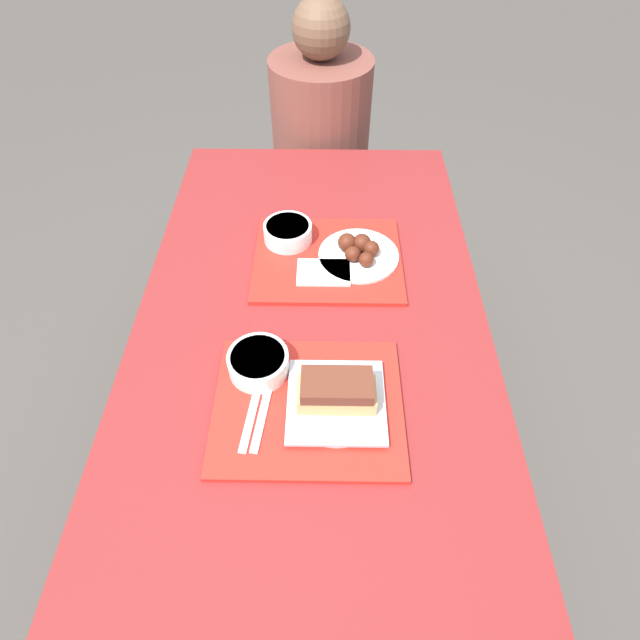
# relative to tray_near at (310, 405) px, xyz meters

# --- Properties ---
(ground_plane) EXTENTS (12.00, 12.00, 0.00)m
(ground_plane) POSITION_rel_tray_near_xyz_m (-0.00, 0.24, -0.76)
(ground_plane) COLOR #4C4742
(picnic_table) EXTENTS (0.84, 1.52, 0.76)m
(picnic_table) POSITION_rel_tray_near_xyz_m (-0.00, 0.24, -0.11)
(picnic_table) COLOR maroon
(picnic_table) RESTS_ON ground_plane
(picnic_bench_far) EXTENTS (0.80, 0.28, 0.42)m
(picnic_bench_far) POSITION_rel_tray_near_xyz_m (-0.00, 1.22, -0.41)
(picnic_bench_far) COLOR maroon
(picnic_bench_far) RESTS_ON ground_plane
(tray_near) EXTENTS (0.39, 0.33, 0.01)m
(tray_near) POSITION_rel_tray_near_xyz_m (0.00, 0.00, 0.00)
(tray_near) COLOR red
(tray_near) RESTS_ON picnic_table
(tray_far) EXTENTS (0.39, 0.33, 0.01)m
(tray_far) POSITION_rel_tray_near_xyz_m (0.03, 0.44, 0.00)
(tray_far) COLOR red
(tray_far) RESTS_ON picnic_table
(bowl_coleslaw_near) EXTENTS (0.13, 0.13, 0.05)m
(bowl_coleslaw_near) POSITION_rel_tray_near_xyz_m (-0.11, 0.08, 0.03)
(bowl_coleslaw_near) COLOR white
(bowl_coleslaw_near) RESTS_ON tray_near
(brisket_sandwich_plate) EXTENTS (0.20, 0.20, 0.08)m
(brisket_sandwich_plate) POSITION_rel_tray_near_xyz_m (0.05, -0.00, 0.04)
(brisket_sandwich_plate) COLOR white
(brisket_sandwich_plate) RESTS_ON tray_near
(plastic_fork_near) EXTENTS (0.04, 0.17, 0.00)m
(plastic_fork_near) POSITION_rel_tray_near_xyz_m (-0.12, -0.03, 0.01)
(plastic_fork_near) COLOR white
(plastic_fork_near) RESTS_ON tray_near
(plastic_knife_near) EXTENTS (0.04, 0.17, 0.00)m
(plastic_knife_near) POSITION_rel_tray_near_xyz_m (-0.09, -0.03, 0.01)
(plastic_knife_near) COLOR white
(plastic_knife_near) RESTS_ON tray_near
(condiment_packet) EXTENTS (0.04, 0.03, 0.01)m
(condiment_packet) POSITION_rel_tray_near_xyz_m (0.01, 0.07, 0.01)
(condiment_packet) COLOR #A59E93
(condiment_packet) RESTS_ON tray_near
(bowl_coleslaw_far) EXTENTS (0.13, 0.13, 0.05)m
(bowl_coleslaw_far) POSITION_rel_tray_near_xyz_m (-0.07, 0.52, 0.03)
(bowl_coleslaw_far) COLOR white
(bowl_coleslaw_far) RESTS_ON tray_far
(wings_plate_far) EXTENTS (0.21, 0.21, 0.06)m
(wings_plate_far) POSITION_rel_tray_near_xyz_m (0.11, 0.45, 0.02)
(wings_plate_far) COLOR white
(wings_plate_far) RESTS_ON tray_far
(napkin_far) EXTENTS (0.13, 0.09, 0.01)m
(napkin_far) POSITION_rel_tray_near_xyz_m (0.02, 0.38, 0.01)
(napkin_far) COLOR white
(napkin_far) RESTS_ON tray_far
(person_seated_across) EXTENTS (0.36, 0.36, 0.73)m
(person_seated_across) POSITION_rel_tray_near_xyz_m (0.01, 1.22, -0.04)
(person_seated_across) COLOR brown
(person_seated_across) RESTS_ON picnic_bench_far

